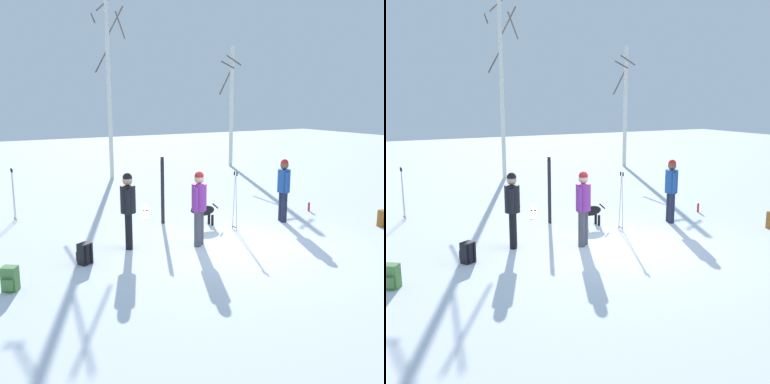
# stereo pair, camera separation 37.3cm
# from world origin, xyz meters

# --- Properties ---
(ground_plane) EXTENTS (60.00, 60.00, 0.00)m
(ground_plane) POSITION_xyz_m (0.00, 0.00, 0.00)
(ground_plane) COLOR white
(person_0) EXTENTS (0.34, 0.50, 1.72)m
(person_0) POSITION_xyz_m (2.29, 1.08, 0.98)
(person_0) COLOR #1E2338
(person_0) RESTS_ON ground_plane
(person_1) EXTENTS (0.42, 0.37, 1.72)m
(person_1) POSITION_xyz_m (-0.75, 0.42, 0.98)
(person_1) COLOR #4C4C56
(person_1) RESTS_ON ground_plane
(person_2) EXTENTS (0.34, 0.49, 1.72)m
(person_2) POSITION_xyz_m (-2.22, 1.02, 0.98)
(person_2) COLOR black
(person_2) RESTS_ON ground_plane
(dog) EXTENTS (0.90, 0.27, 0.57)m
(dog) POSITION_xyz_m (0.15, 1.73, 0.39)
(dog) COLOR black
(dog) RESTS_ON ground_plane
(ski_pair_planted_0) EXTENTS (0.05, 0.14, 1.81)m
(ski_pair_planted_0) POSITION_xyz_m (-0.67, 2.48, 0.90)
(ski_pair_planted_0) COLOR black
(ski_pair_planted_0) RESTS_ON ground_plane
(ski_pair_lying_0) EXTENTS (0.86, 1.74, 0.05)m
(ski_pair_lying_0) POSITION_xyz_m (-0.56, 3.92, 0.01)
(ski_pair_lying_0) COLOR yellow
(ski_pair_lying_0) RESTS_ON ground_plane
(ski_poles_0) EXTENTS (0.07, 0.27, 1.46)m
(ski_poles_0) POSITION_xyz_m (-4.10, 4.68, 0.78)
(ski_poles_0) COLOR #B2B2BC
(ski_poles_0) RESTS_ON ground_plane
(ski_poles_1) EXTENTS (0.07, 0.21, 1.51)m
(ski_poles_1) POSITION_xyz_m (0.68, 1.04, 0.80)
(ski_poles_1) COLOR #B2B2BC
(ski_poles_1) RESTS_ON ground_plane
(backpack_0) EXTENTS (0.33, 0.34, 0.44)m
(backpack_0) POSITION_xyz_m (-4.90, -0.14, 0.21)
(backpack_0) COLOR #4C7F3F
(backpack_0) RESTS_ON ground_plane
(backpack_1) EXTENTS (0.32, 0.34, 0.44)m
(backpack_1) POSITION_xyz_m (-3.38, 0.52, 0.21)
(backpack_1) COLOR black
(backpack_1) RESTS_ON ground_plane
(water_bottle_0) EXTENTS (0.06, 0.06, 0.26)m
(water_bottle_0) POSITION_xyz_m (3.75, 1.59, 0.12)
(water_bottle_0) COLOR red
(water_bottle_0) RESTS_ON ground_plane
(birch_tree_2) EXTENTS (1.45, 1.60, 7.69)m
(birch_tree_2) POSITION_xyz_m (0.54, 9.88, 3.93)
(birch_tree_2) COLOR silver
(birch_tree_2) RESTS_ON ground_plane
(birch_tree_3) EXTENTS (0.86, 1.04, 5.75)m
(birch_tree_3) POSITION_xyz_m (6.89, 10.41, 2.98)
(birch_tree_3) COLOR silver
(birch_tree_3) RESTS_ON ground_plane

